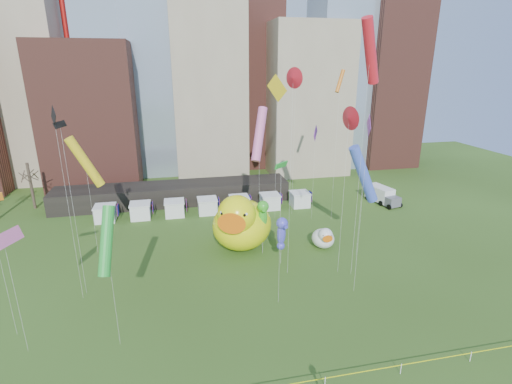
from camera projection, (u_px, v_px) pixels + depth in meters
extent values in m
cube|color=gray|center=(23.00, 70.00, 71.32)|extent=(14.00, 12.00, 42.00)
cube|color=brown|center=(91.00, 116.00, 70.66)|extent=(16.00, 14.00, 26.00)
cube|color=#8C9EB2|center=(154.00, 35.00, 75.93)|extent=(12.00, 12.00, 55.00)
cube|color=gray|center=(208.00, 91.00, 77.51)|extent=(14.00, 14.00, 34.00)
cube|color=brown|center=(251.00, 4.00, 79.74)|extent=(12.00, 12.00, 68.00)
cube|color=gray|center=(305.00, 100.00, 80.27)|extent=(16.00, 14.00, 30.00)
cube|color=#8C9EB2|center=(345.00, 55.00, 83.15)|extent=(14.00, 12.00, 48.00)
cube|color=brown|center=(389.00, 84.00, 85.17)|extent=(12.00, 12.00, 36.00)
cube|color=black|center=(174.00, 194.00, 64.03)|extent=(38.00, 6.00, 3.20)
cube|color=white|center=(105.00, 214.00, 56.62)|extent=(2.80, 2.80, 2.20)
cube|color=red|center=(118.00, 210.00, 56.82)|extent=(0.08, 1.40, 1.60)
cube|color=white|center=(141.00, 211.00, 57.62)|extent=(2.80, 2.80, 2.20)
cube|color=red|center=(153.00, 207.00, 57.82)|extent=(0.08, 1.40, 1.60)
cube|color=white|center=(175.00, 209.00, 58.62)|extent=(2.80, 2.80, 2.20)
cube|color=red|center=(186.00, 205.00, 58.82)|extent=(0.08, 1.40, 1.60)
cube|color=white|center=(207.00, 206.00, 59.61)|extent=(2.80, 2.80, 2.20)
cube|color=red|center=(219.00, 203.00, 59.82)|extent=(0.08, 1.40, 1.60)
cube|color=white|center=(239.00, 204.00, 60.61)|extent=(2.80, 2.80, 2.20)
cube|color=red|center=(250.00, 200.00, 60.81)|extent=(0.08, 1.40, 1.60)
cube|color=white|center=(270.00, 202.00, 61.61)|extent=(2.80, 2.80, 2.20)
cube|color=red|center=(281.00, 198.00, 61.81)|extent=(0.08, 1.40, 1.60)
cube|color=white|center=(300.00, 200.00, 62.61)|extent=(2.80, 2.80, 2.20)
cube|color=red|center=(310.00, 196.00, 62.81)|extent=(0.08, 1.40, 1.60)
cylinder|color=#382B21|center=(31.00, 186.00, 60.82)|extent=(0.44, 0.44, 7.50)
cylinder|color=white|center=(325.00, 382.00, 27.39)|extent=(0.06, 0.06, 0.90)
cylinder|color=white|center=(401.00, 369.00, 28.59)|extent=(0.06, 0.06, 0.90)
cylinder|color=white|center=(471.00, 357.00, 29.79)|extent=(0.06, 0.06, 0.90)
ellipsoid|color=#F2F40C|center=(242.00, 225.00, 47.99)|extent=(10.03, 10.71, 6.02)
ellipsoid|color=#F2F40C|center=(247.00, 216.00, 51.14)|extent=(2.44, 2.20, 2.44)
sphere|color=#F2F40C|center=(237.00, 214.00, 44.71)|extent=(5.93, 5.93, 4.53)
cone|color=orange|center=(233.00, 222.00, 42.96)|extent=(3.08, 2.84, 2.49)
sphere|color=white|center=(223.00, 213.00, 43.58)|extent=(0.82, 0.82, 0.82)
sphere|color=white|center=(245.00, 214.00, 43.14)|extent=(0.82, 0.82, 0.82)
sphere|color=black|center=(223.00, 214.00, 43.22)|extent=(0.41, 0.41, 0.41)
sphere|color=black|center=(244.00, 215.00, 42.78)|extent=(0.41, 0.41, 0.41)
ellipsoid|color=white|center=(323.00, 238.00, 48.46)|extent=(3.16, 3.59, 2.32)
ellipsoid|color=white|center=(320.00, 235.00, 49.69)|extent=(0.83, 0.68, 0.94)
sphere|color=white|center=(326.00, 235.00, 47.18)|extent=(1.93, 1.93, 1.75)
cone|color=orange|center=(327.00, 238.00, 46.50)|extent=(1.04, 0.89, 0.96)
sphere|color=white|center=(323.00, 235.00, 46.61)|extent=(0.31, 0.31, 0.31)
sphere|color=white|center=(331.00, 235.00, 46.70)|extent=(0.31, 0.31, 0.31)
sphere|color=black|center=(323.00, 236.00, 46.47)|extent=(0.16, 0.16, 0.16)
sphere|color=black|center=(331.00, 235.00, 46.56)|extent=(0.16, 0.16, 0.16)
cylinder|color=silver|center=(263.00, 235.00, 46.51)|extent=(0.03, 0.03, 4.69)
ellipsoid|color=green|center=(263.00, 217.00, 45.77)|extent=(1.15, 0.98, 2.71)
sphere|color=green|center=(263.00, 206.00, 45.18)|extent=(1.52, 1.52, 1.38)
cone|color=green|center=(264.00, 209.00, 44.62)|extent=(0.57, 0.91, 0.48)
sphere|color=green|center=(263.00, 229.00, 46.30)|extent=(0.97, 0.97, 0.97)
cylinder|color=silver|center=(281.00, 249.00, 44.16)|extent=(0.03, 0.03, 3.71)
ellipsoid|color=#4644CC|center=(281.00, 234.00, 43.58)|extent=(1.16, 1.01, 2.59)
sphere|color=#4644CC|center=(282.00, 223.00, 43.00)|extent=(1.55, 1.55, 1.32)
cone|color=#4644CC|center=(283.00, 226.00, 42.47)|extent=(0.61, 0.90, 0.46)
sphere|color=#4644CC|center=(281.00, 246.00, 44.09)|extent=(0.92, 0.92, 0.92)
cube|color=white|center=(380.00, 193.00, 64.51)|extent=(3.26, 5.13, 2.38)
cube|color=#595960|center=(392.00, 202.00, 62.03)|extent=(2.51, 2.14, 1.52)
cylinder|color=black|center=(381.00, 203.00, 62.89)|extent=(0.42, 0.89, 0.86)
cylinder|color=black|center=(392.00, 201.00, 63.83)|extent=(0.42, 0.89, 0.86)
cylinder|color=black|center=(367.00, 198.00, 65.68)|extent=(0.42, 0.89, 0.86)
cylinder|color=black|center=(378.00, 196.00, 66.62)|extent=(0.42, 0.89, 0.86)
cylinder|color=silver|center=(360.00, 173.00, 38.88)|extent=(0.02, 0.02, 23.12)
cylinder|color=red|center=(370.00, 51.00, 35.26)|extent=(3.39, 3.00, 6.00)
cylinder|color=silver|center=(16.00, 298.00, 29.56)|extent=(0.02, 0.02, 9.78)
cube|color=pink|center=(3.00, 240.00, 28.03)|extent=(1.75, 3.28, 1.03)
cylinder|color=silver|center=(70.00, 214.00, 35.33)|extent=(0.02, 0.02, 17.83)
cube|color=black|center=(54.00, 116.00, 32.53)|extent=(0.84, 1.64, 1.82)
cylinder|color=silver|center=(114.00, 295.00, 30.34)|extent=(0.02, 0.02, 9.39)
cylinder|color=green|center=(106.00, 241.00, 28.86)|extent=(1.65, 3.15, 5.16)
cylinder|color=silver|center=(276.00, 156.00, 55.19)|extent=(0.02, 0.02, 18.96)
cube|color=yellow|center=(277.00, 88.00, 52.22)|extent=(1.99, 3.18, 3.72)
cylinder|color=silver|center=(294.00, 150.00, 56.59)|extent=(0.02, 0.02, 20.16)
cone|color=blue|center=(296.00, 79.00, 53.43)|extent=(1.00, 1.70, 1.79)
cylinder|color=silver|center=(335.00, 154.00, 54.41)|extent=(0.02, 0.02, 19.90)
cylinder|color=orange|center=(340.00, 81.00, 51.29)|extent=(1.74, 1.46, 3.02)
cylinder|color=silver|center=(313.00, 177.00, 56.07)|extent=(0.02, 0.02, 12.84)
cube|color=purple|center=(316.00, 133.00, 54.06)|extent=(1.30, 1.98, 2.34)
cylinder|color=silver|center=(343.00, 200.00, 40.25)|extent=(0.02, 0.02, 16.98)
cone|color=red|center=(349.00, 118.00, 37.59)|extent=(0.38, 2.31, 2.30)
cylinder|color=silver|center=(259.00, 189.00, 48.84)|extent=(0.02, 0.02, 13.96)
cylinder|color=pink|center=(259.00, 134.00, 46.65)|extent=(2.91, 3.85, 6.51)
cylinder|color=silver|center=(74.00, 215.00, 36.26)|extent=(0.02, 0.02, 16.99)
cube|color=black|center=(60.00, 125.00, 33.60)|extent=(0.72, 1.81, 0.57)
cylinder|color=silver|center=(280.00, 238.00, 35.29)|extent=(0.02, 0.02, 13.74)
cube|color=green|center=(281.00, 165.00, 33.13)|extent=(1.44, 1.29, 0.52)
cylinder|color=silver|center=(92.00, 209.00, 45.40)|extent=(0.02, 0.02, 11.46)
cylinder|color=yellow|center=(85.00, 162.00, 43.60)|extent=(3.80, 2.00, 6.22)
cylinder|color=silver|center=(360.00, 216.00, 45.20)|extent=(0.02, 0.02, 10.15)
cylinder|color=blue|center=(363.00, 174.00, 43.61)|extent=(4.13, 1.35, 6.95)
cylinder|color=silver|center=(2.00, 270.00, 31.01)|extent=(0.02, 0.02, 12.35)
cylinder|color=silver|center=(361.00, 214.00, 36.68)|extent=(0.02, 0.02, 16.86)
cube|color=purple|center=(369.00, 125.00, 34.03)|extent=(0.59, 1.85, 1.92)
cylinder|color=silver|center=(290.00, 183.00, 39.50)|extent=(0.02, 0.02, 20.78)
cone|color=red|center=(293.00, 78.00, 36.25)|extent=(0.72, 1.98, 1.98)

